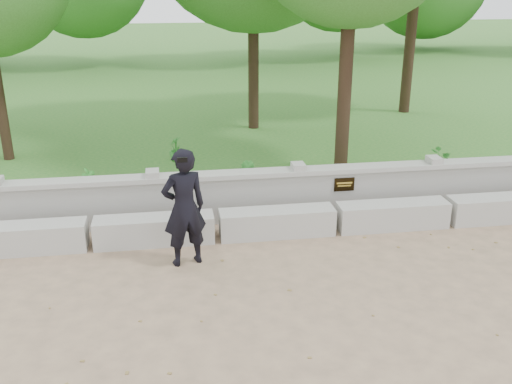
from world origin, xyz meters
TOP-DOWN VIEW (x-y plane):
  - ground at (0.00, 0.00)m, footprint 80.00×80.00m
  - lawn at (0.00, 14.00)m, footprint 40.00×22.00m
  - concrete_bench at (0.00, 1.90)m, footprint 11.90×0.45m
  - parapet_wall at (0.00, 2.60)m, footprint 12.50×0.35m
  - man_main at (-2.53, 1.13)m, footprint 0.75×0.68m
  - shrub_a at (-4.13, 3.32)m, footprint 0.36×0.39m
  - shrub_b at (-1.30, 3.30)m, footprint 0.39×0.42m
  - shrub_c at (2.64, 3.38)m, footprint 0.74×0.71m
  - shrub_d at (-2.57, 5.50)m, footprint 0.30×0.33m

SIDE VIEW (x-z plane):
  - ground at x=0.00m, z-range 0.00..0.00m
  - lawn at x=0.00m, z-range 0.00..0.25m
  - concrete_bench at x=0.00m, z-range 0.00..0.45m
  - parapet_wall at x=0.00m, z-range 0.01..0.91m
  - shrub_d at x=-2.57m, z-range 0.25..0.78m
  - shrub_b at x=-1.30m, z-range 0.25..0.85m
  - shrub_a at x=-4.13m, z-range 0.25..0.86m
  - shrub_c at x=2.64m, z-range 0.25..0.89m
  - man_main at x=-2.53m, z-range 0.00..1.79m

